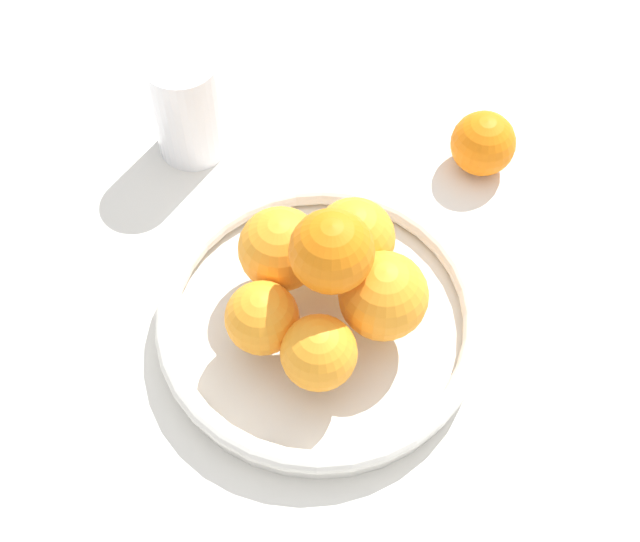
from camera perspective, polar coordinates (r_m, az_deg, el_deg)
ground_plane at (r=0.89m, az=0.00°, el=-3.81°), size 4.00×4.00×0.00m
fruit_bowl at (r=0.87m, az=0.00°, el=-3.18°), size 0.32×0.32×0.04m
orange_pile at (r=0.82m, az=0.48°, el=-0.37°), size 0.20×0.19×0.14m
stray_orange at (r=1.00m, az=10.39°, el=8.03°), size 0.07×0.07×0.07m
drinking_glass at (r=1.00m, az=-8.48°, el=10.41°), size 0.08×0.08×0.13m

